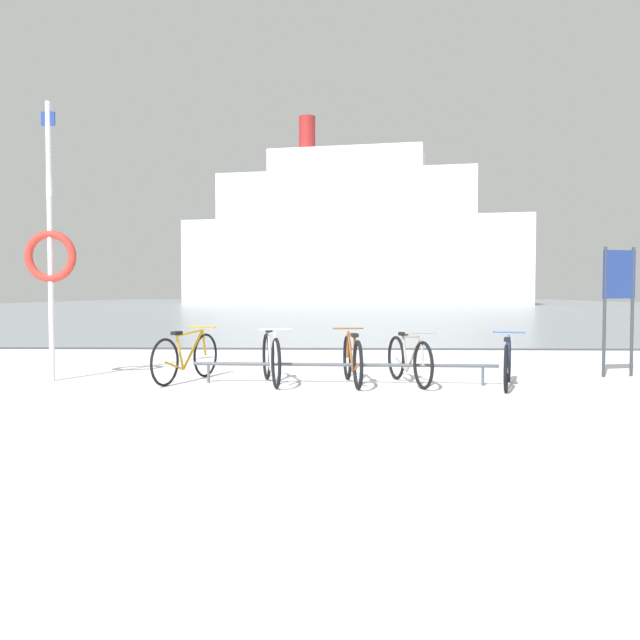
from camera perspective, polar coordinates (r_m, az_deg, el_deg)
name	(u,v)px	position (r m, az deg, el deg)	size (l,w,h in m)	color
ground	(335,307)	(59.14, 1.30, 1.09)	(80.00, 132.00, 0.08)	white
bike_rack	(343,365)	(9.43, 2.05, -3.96)	(4.37, 0.26, 0.31)	#4C5156
bicycle_0	(186,357)	(9.91, -11.51, -3.14)	(0.68, 1.69, 0.80)	black
bicycle_1	(271,358)	(9.49, -4.26, -3.32)	(0.55, 1.63, 0.82)	black
bicycle_2	(352,360)	(9.41, 2.82, -3.44)	(0.46, 1.69, 0.79)	black
bicycle_3	(409,360)	(9.51, 7.72, -3.44)	(0.59, 1.66, 0.77)	black
bicycle_4	(508,362)	(9.53, 15.95, -3.56)	(0.61, 1.65, 0.75)	black
info_sign	(619,289)	(11.22, 24.48, 2.49)	(0.54, 0.18, 2.02)	#33383D
rescue_post	(50,249)	(10.52, -22.34, 5.68)	(0.77, 0.12, 4.10)	silver
ferry_ship	(353,241)	(74.08, 2.91, 6.86)	(38.46, 16.38, 21.09)	white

